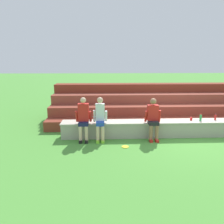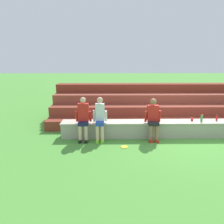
% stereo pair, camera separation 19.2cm
% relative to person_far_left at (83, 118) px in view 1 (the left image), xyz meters
% --- Properties ---
extents(ground_plane, '(80.00, 80.00, 0.00)m').
position_rel_person_far_left_xyz_m(ground_plane, '(3.58, 0.04, -0.79)').
color(ground_plane, '#4C9338').
extents(stone_seating_wall, '(8.79, 0.62, 0.56)m').
position_rel_person_far_left_xyz_m(stone_seating_wall, '(3.58, 0.33, -0.49)').
color(stone_seating_wall, '#A8A08E').
rests_on(stone_seating_wall, ground).
extents(brick_bleachers, '(10.39, 2.92, 1.57)m').
position_rel_person_far_left_xyz_m(brick_bleachers, '(3.58, 2.71, -0.20)').
color(brick_bleachers, maroon).
rests_on(brick_bleachers, ground).
extents(person_far_left, '(0.54, 0.53, 1.47)m').
position_rel_person_far_left_xyz_m(person_far_left, '(0.00, 0.00, 0.00)').
color(person_far_left, beige).
rests_on(person_far_left, ground).
extents(person_left_of_center, '(0.48, 0.59, 1.47)m').
position_rel_person_far_left_xyz_m(person_left_of_center, '(0.56, 0.03, -0.01)').
color(person_left_of_center, beige).
rests_on(person_left_of_center, ground).
extents(person_center, '(0.55, 0.54, 1.43)m').
position_rel_person_far_left_xyz_m(person_center, '(2.36, -0.00, -0.01)').
color(person_center, '#996B4C').
rests_on(person_center, ground).
extents(water_bottle_mid_left, '(0.07, 0.07, 0.22)m').
position_rel_person_far_left_xyz_m(water_bottle_mid_left, '(4.73, 0.39, -0.13)').
color(water_bottle_mid_left, red).
rests_on(water_bottle_mid_left, stone_seating_wall).
extents(water_bottle_mid_right, '(0.08, 0.08, 0.25)m').
position_rel_person_far_left_xyz_m(water_bottle_mid_right, '(4.14, 0.28, -0.11)').
color(water_bottle_mid_right, green).
rests_on(water_bottle_mid_right, stone_seating_wall).
extents(plastic_cup_left_end, '(0.08, 0.08, 0.11)m').
position_rel_person_far_left_xyz_m(plastic_cup_left_end, '(3.84, 0.37, -0.17)').
color(plastic_cup_left_end, red).
rests_on(plastic_cup_left_end, stone_seating_wall).
extents(frisbee, '(0.23, 0.23, 0.02)m').
position_rel_person_far_left_xyz_m(frisbee, '(1.35, -0.66, -0.78)').
color(frisbee, yellow).
rests_on(frisbee, ground).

